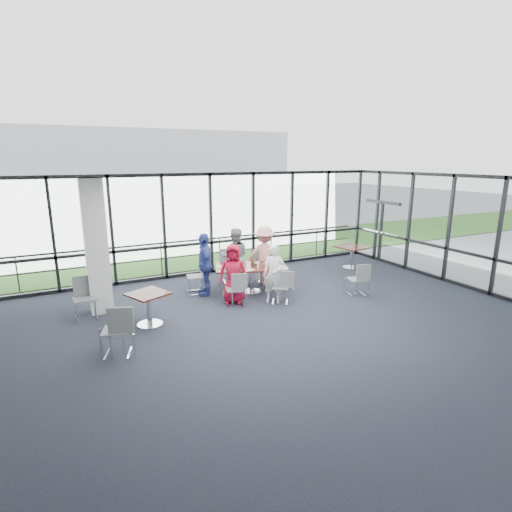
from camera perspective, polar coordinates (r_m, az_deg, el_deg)
name	(u,v)px	position (r m, az deg, el deg)	size (l,w,h in m)	color
floor	(293,329)	(8.89, 5.30, -10.41)	(12.00, 10.00, 0.02)	black
ceiling	(296,180)	(8.12, 5.80, 10.72)	(12.00, 10.00, 0.04)	white
curtain_wall_back	(211,224)	(12.79, -6.47, 4.59)	(12.00, 0.10, 3.20)	white
curtain_wall_right	(481,234)	(12.57, 29.43, 2.73)	(0.10, 10.00, 3.20)	white
exit_door	(381,232)	(15.03, 17.40, 3.29)	(0.12, 1.60, 2.10)	black
structural_column	(96,247)	(10.09, -21.86, 1.21)	(0.50, 0.50, 3.20)	white
apron	(172,244)	(17.78, -11.94, 1.66)	(80.00, 70.00, 0.02)	slate
grass_strip	(185,253)	(15.89, -10.08, 0.42)	(80.00, 5.00, 0.01)	#214F1D
hangar_main	(150,165)	(39.74, -14.88, 12.44)	(24.00, 10.00, 6.00)	silver
guard_rail	(206,254)	(13.55, -7.22, 0.35)	(0.06, 0.06, 12.00)	#2D2D33
main_table	(251,270)	(10.97, -0.70, -2.07)	(2.17, 1.66, 0.75)	#32180D
side_table_left	(148,299)	(9.14, -15.13, -5.93)	(1.00, 1.00, 0.75)	#32180D
side_table_right	(352,249)	(13.80, 13.56, 0.92)	(1.07, 1.07, 0.75)	#32180D
diner_near_left	(233,274)	(10.17, -3.27, -2.55)	(0.75, 0.49, 1.54)	#AB0F2C
diner_near_right	(274,274)	(10.19, 2.56, -2.60)	(0.55, 0.40, 1.51)	white
diner_far_left	(235,257)	(11.62, -3.02, -0.10)	(0.82, 0.50, 1.68)	gray
diner_far_right	(264,255)	(11.69, 1.22, 0.10)	(1.11, 0.57, 1.72)	#D9908D
diner_end	(205,264)	(10.83, -7.33, -1.17)	(1.00, 0.55, 1.70)	#314197
chair_main_nl	(234,289)	(10.06, -3.10, -4.76)	(0.42, 0.42, 0.85)	gray
chair_main_nr	(280,287)	(10.25, 3.46, -4.46)	(0.41, 0.41, 0.84)	gray
chair_main_fl	(231,267)	(11.92, -3.56, -1.51)	(0.47, 0.47, 0.97)	gray
chair_main_fr	(266,267)	(11.98, 1.45, -1.52)	(0.45, 0.45, 0.93)	gray
chair_main_end	(196,277)	(11.04, -8.60, -2.94)	(0.47, 0.47, 0.95)	gray
chair_spare_la	(116,331)	(8.01, -19.36, -10.03)	(0.48, 0.48, 0.99)	gray
chair_spare_lb	(85,299)	(10.03, -23.28, -5.66)	(0.47, 0.47, 0.96)	gray
chair_spare_r	(357,279)	(11.17, 14.20, -3.25)	(0.42, 0.42, 0.87)	gray
plate_nl	(234,270)	(10.59, -3.18, -1.94)	(0.25, 0.25, 0.01)	white
plate_nr	(275,268)	(10.73, 2.77, -1.73)	(0.26, 0.26, 0.01)	white
plate_fl	(233,263)	(11.25, -3.37, -1.00)	(0.24, 0.24, 0.01)	white
plate_fr	(268,262)	(11.29, 1.79, -0.93)	(0.26, 0.26, 0.01)	white
plate_end	(222,267)	(10.86, -4.95, -1.57)	(0.25, 0.25, 0.01)	white
tumbler_a	(245,266)	(10.70, -1.62, -1.43)	(0.07, 0.07, 0.13)	white
tumbler_b	(264,265)	(10.76, 1.17, -1.32)	(0.07, 0.07, 0.14)	white
tumbler_c	(252,261)	(11.16, -0.56, -0.76)	(0.07, 0.07, 0.14)	white
tumbler_d	(225,266)	(10.72, -4.46, -1.42)	(0.07, 0.07, 0.14)	white
menu_a	(249,270)	(10.55, -0.97, -2.02)	(0.27, 0.19, 0.00)	beige
menu_b	(282,268)	(10.81, 3.80, -1.65)	(0.29, 0.20, 0.00)	beige
menu_c	(254,263)	(11.28, -0.28, -0.96)	(0.31, 0.22, 0.00)	beige
condiment_caddy	(255,265)	(10.99, -0.19, -1.26)	(0.10, 0.07, 0.04)	black
ketchup_bottle	(252,262)	(11.02, -0.57, -0.85)	(0.06, 0.06, 0.18)	maroon
green_bottle	(254,262)	(10.95, -0.27, -0.89)	(0.05, 0.05, 0.20)	#237237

